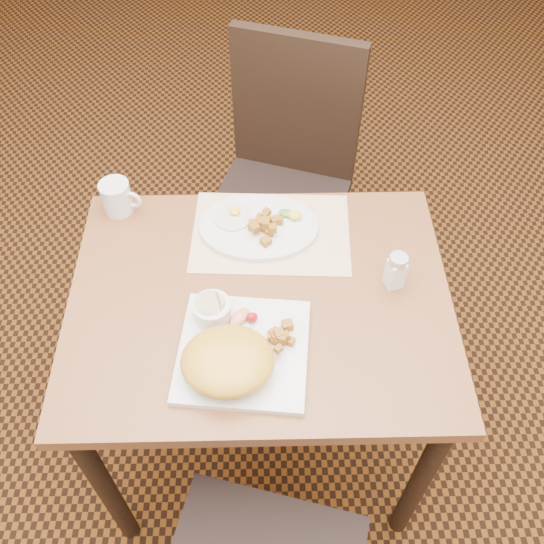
{
  "coord_description": "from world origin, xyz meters",
  "views": [
    {
      "loc": [
        0.01,
        -0.84,
        1.9
      ],
      "look_at": [
        0.03,
        0.02,
        0.82
      ],
      "focal_mm": 40.0,
      "sensor_mm": 36.0,
      "label": 1
    }
  ],
  "objects": [
    {
      "name": "garnish_ov",
      "position": [
        0.08,
        0.24,
        0.78
      ],
      "size": [
        0.07,
        0.05,
        0.02
      ],
      "color": "#387223",
      "rests_on": "plate_oval"
    },
    {
      "name": "ground",
      "position": [
        0.0,
        0.0,
        0.0
      ],
      "size": [
        8.0,
        8.0,
        0.0
      ],
      "primitive_type": "plane",
      "color": "black",
      "rests_on": "ground"
    },
    {
      "name": "home_fries_ov",
      "position": [
        0.01,
        0.2,
        0.78
      ],
      "size": [
        0.09,
        0.12,
        0.04
      ],
      "color": "#B06F1C",
      "rests_on": "plate_oval"
    },
    {
      "name": "chair_far",
      "position": [
        0.09,
        0.67,
        0.54
      ],
      "size": [
        0.53,
        0.54,
        0.97
      ],
      "rotation": [
        0.0,
        0.0,
        2.82
      ],
      "color": "black",
      "rests_on": "ground"
    },
    {
      "name": "coffee_mug",
      "position": [
        -0.37,
        0.3,
        0.79
      ],
      "size": [
        0.11,
        0.08,
        0.09
      ],
      "color": "silver",
      "rests_on": "table"
    },
    {
      "name": "salt_shaker",
      "position": [
        0.32,
        0.03,
        0.8
      ],
      "size": [
        0.05,
        0.05,
        0.1
      ],
      "color": "white",
      "rests_on": "table"
    },
    {
      "name": "table",
      "position": [
        0.0,
        0.0,
        0.64
      ],
      "size": [
        0.9,
        0.7,
        0.75
      ],
      "color": "brown",
      "rests_on": "ground"
    },
    {
      "name": "placemat",
      "position": [
        0.03,
        0.21,
        0.75
      ],
      "size": [
        0.41,
        0.3,
        0.0
      ],
      "primitive_type": "cube",
      "rotation": [
        0.0,
        0.0,
        -0.05
      ],
      "color": "white",
      "rests_on": "table"
    },
    {
      "name": "plate_oval",
      "position": [
        -0.0,
        0.22,
        0.76
      ],
      "size": [
        0.31,
        0.24,
        0.02
      ],
      "primitive_type": null,
      "rotation": [
        0.0,
        0.0,
        -0.04
      ],
      "color": "silver",
      "rests_on": "placemat"
    },
    {
      "name": "garnish_sq",
      "position": [
        -0.04,
        -0.07,
        0.78
      ],
      "size": [
        0.07,
        0.07,
        0.03
      ],
      "color": "#387223",
      "rests_on": "plate_square"
    },
    {
      "name": "plate_square",
      "position": [
        -0.04,
        -0.15,
        0.76
      ],
      "size": [
        0.31,
        0.31,
        0.02
      ],
      "primitive_type": "cube",
      "rotation": [
        0.0,
        0.0,
        -0.11
      ],
      "color": "silver",
      "rests_on": "table"
    },
    {
      "name": "home_fries_sq",
      "position": [
        0.04,
        -0.13,
        0.78
      ],
      "size": [
        0.1,
        0.09,
        0.04
      ],
      "color": "#B06F1C",
      "rests_on": "plate_square"
    },
    {
      "name": "fried_egg",
      "position": [
        -0.07,
        0.25,
        0.77
      ],
      "size": [
        0.1,
        0.1,
        0.02
      ],
      "color": "white",
      "rests_on": "plate_oval"
    },
    {
      "name": "hollandaise_mound",
      "position": [
        -0.07,
        -0.2,
        0.8
      ],
      "size": [
        0.2,
        0.18,
        0.07
      ],
      "color": "gold",
      "rests_on": "plate_square"
    },
    {
      "name": "ramekin",
      "position": [
        -0.11,
        -0.06,
        0.79
      ],
      "size": [
        0.09,
        0.09,
        0.05
      ],
      "color": "silver",
      "rests_on": "plate_square"
    }
  ]
}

